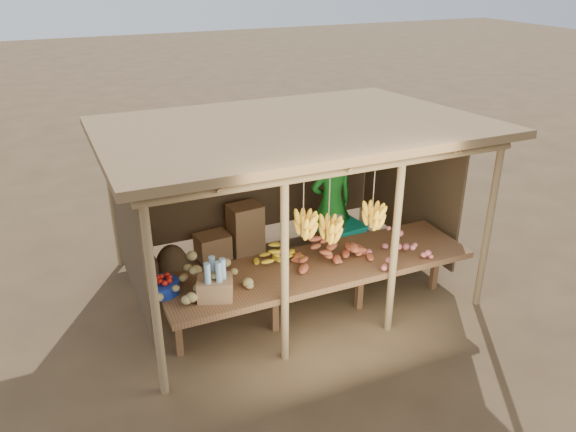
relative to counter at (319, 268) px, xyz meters
name	(u,v)px	position (x,y,z in m)	size (l,w,h in m)	color
ground	(288,283)	(0.00, 0.95, -0.74)	(60.00, 60.00, 0.00)	brown
stall_structure	(286,154)	(-0.01, 0.99, 1.18)	(4.70, 3.50, 2.43)	olive
counter	(319,268)	(0.00, 0.00, 0.00)	(3.90, 1.05, 0.80)	brown
potato_heap	(198,275)	(-1.50, 0.04, 0.25)	(1.07, 0.64, 0.37)	#9E8A51
sweet_potato_heap	(332,247)	(0.19, 0.03, 0.24)	(0.93, 0.56, 0.36)	#B3512E
onion_heap	(397,245)	(0.96, -0.24, 0.24)	(0.82, 0.49, 0.36)	#BF5D5C
banana_pile	(277,248)	(-0.43, 0.29, 0.23)	(0.54, 0.32, 0.34)	yellow
tomato_basin	(162,286)	(-1.90, 0.14, 0.14)	(0.38, 0.38, 0.20)	navy
bottle_box	(215,283)	(-1.39, -0.20, 0.25)	(0.46, 0.41, 0.48)	#996D44
vendor	(331,203)	(0.89, 1.36, 0.18)	(0.67, 0.44, 1.84)	#19741E
tarp_crate	(338,242)	(0.94, 1.23, -0.40)	(0.75, 0.67, 0.81)	brown
carton_stack	(235,234)	(-0.41, 2.06, -0.39)	(1.04, 0.41, 0.78)	#996D44
burlap_sacks	(158,264)	(-1.67, 1.75, -0.47)	(0.87, 0.46, 0.61)	#4C3923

